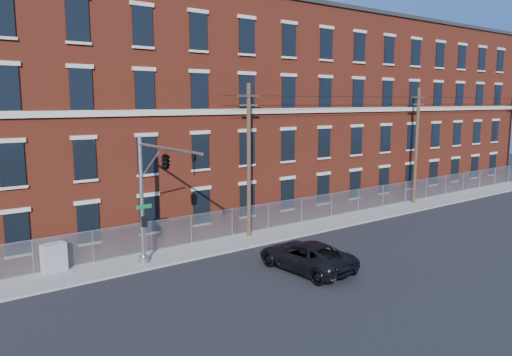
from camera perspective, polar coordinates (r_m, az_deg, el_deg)
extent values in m
plane|color=black|center=(27.78, 2.70, -9.99)|extent=(140.00, 140.00, 0.00)
cube|color=gray|center=(39.30, 11.62, -4.44)|extent=(65.00, 3.00, 0.12)
cube|color=maroon|center=(44.74, 3.23, 7.58)|extent=(55.00, 14.00, 16.00)
cube|color=black|center=(45.31, 3.32, 17.94)|extent=(55.30, 14.30, 0.30)
cube|color=#B1A793|center=(39.58, 9.90, 7.74)|extent=(55.00, 0.18, 0.35)
cube|color=black|center=(28.44, -25.86, -5.82)|extent=(1.20, 0.10, 2.20)
cube|color=black|center=(27.81, -26.35, 1.39)|extent=(1.20, 0.10, 2.20)
cube|color=black|center=(27.64, -26.90, 9.23)|extent=(1.20, 0.10, 2.20)
cube|color=black|center=(27.95, -27.43, 16.60)|extent=(1.20, 0.10, 2.20)
cube|color=black|center=(29.30, -18.80, -4.98)|extent=(1.20, 0.10, 2.20)
cube|color=black|center=(28.69, -19.15, 2.02)|extent=(1.20, 0.10, 2.20)
cube|color=black|center=(28.52, -19.54, 9.62)|extent=(1.20, 0.10, 2.20)
cube|color=black|center=(28.83, -19.93, 16.78)|extent=(1.20, 0.10, 2.20)
cube|color=black|center=(30.58, -12.25, -4.14)|extent=(1.20, 0.10, 2.20)
cube|color=black|center=(29.99, -12.48, 2.58)|extent=(1.20, 0.10, 2.20)
cube|color=black|center=(29.84, -12.72, 9.85)|extent=(1.20, 0.10, 2.20)
cube|color=black|center=(30.13, -12.96, 16.71)|extent=(1.20, 0.10, 2.20)
cube|color=black|center=(32.23, -6.31, -3.33)|extent=(1.20, 0.10, 2.20)
cube|color=black|center=(31.67, -6.42, 3.05)|extent=(1.20, 0.10, 2.20)
cube|color=black|center=(31.52, -6.54, 9.94)|extent=(1.20, 0.10, 2.20)
cube|color=black|center=(31.80, -6.66, 16.44)|extent=(1.20, 0.10, 2.20)
cube|color=black|center=(34.20, -1.01, -2.57)|extent=(1.20, 0.10, 2.20)
cube|color=black|center=(33.67, -1.03, 3.45)|extent=(1.20, 0.10, 2.20)
cube|color=black|center=(33.53, -1.05, 9.92)|extent=(1.20, 0.10, 2.20)
cube|color=black|center=(33.79, -1.07, 16.04)|extent=(1.20, 0.10, 2.20)
cube|color=black|center=(36.42, 3.67, -1.88)|extent=(1.20, 0.10, 2.20)
cube|color=black|center=(35.93, 3.72, 3.77)|extent=(1.20, 0.10, 2.20)
cube|color=black|center=(35.80, 3.79, 9.84)|extent=(1.20, 0.10, 2.20)
cube|color=black|center=(36.04, 3.85, 15.57)|extent=(1.20, 0.10, 2.20)
cube|color=black|center=(38.87, 7.78, -1.27)|extent=(1.20, 0.10, 2.20)
cube|color=black|center=(38.41, 7.90, 4.03)|extent=(1.20, 0.10, 2.20)
cube|color=black|center=(38.28, 8.02, 9.70)|extent=(1.20, 0.10, 2.20)
cube|color=black|center=(38.51, 8.14, 15.06)|extent=(1.20, 0.10, 2.20)
cube|color=black|center=(41.50, 11.39, -0.72)|extent=(1.20, 0.10, 2.20)
cube|color=black|center=(41.06, 11.55, 4.24)|extent=(1.20, 0.10, 2.20)
cube|color=black|center=(40.95, 11.71, 9.54)|extent=(1.20, 0.10, 2.20)
cube|color=black|center=(41.16, 11.87, 14.56)|extent=(1.20, 0.10, 2.20)
cube|color=black|center=(44.27, 14.56, -0.24)|extent=(1.20, 0.10, 2.20)
cube|color=black|center=(43.87, 14.74, 4.41)|extent=(1.20, 0.10, 2.20)
cube|color=black|center=(43.76, 14.94, 9.37)|extent=(1.20, 0.10, 2.20)
cube|color=black|center=(43.96, 15.13, 14.07)|extent=(1.20, 0.10, 2.20)
cube|color=black|center=(47.17, 17.35, 0.18)|extent=(1.20, 0.10, 2.20)
cube|color=black|center=(46.79, 17.55, 4.55)|extent=(1.20, 0.10, 2.20)
cube|color=black|center=(46.69, 17.77, 9.20)|extent=(1.20, 0.10, 2.20)
cube|color=black|center=(46.88, 17.98, 13.60)|extent=(1.20, 0.10, 2.20)
cube|color=black|center=(50.17, 19.81, 0.56)|extent=(1.20, 0.10, 2.20)
cube|color=black|center=(49.81, 20.02, 4.66)|extent=(1.20, 0.10, 2.20)
cube|color=black|center=(49.71, 20.26, 9.03)|extent=(1.20, 0.10, 2.20)
cube|color=black|center=(49.89, 20.48, 13.16)|extent=(1.20, 0.10, 2.20)
cube|color=black|center=(53.25, 21.99, 0.89)|extent=(1.20, 0.10, 2.20)
cube|color=black|center=(52.91, 22.21, 4.75)|extent=(1.20, 0.10, 2.20)
cube|color=black|center=(52.82, 22.45, 8.86)|extent=(1.20, 0.10, 2.20)
cube|color=black|center=(52.99, 22.69, 12.75)|extent=(1.20, 0.10, 2.20)
cube|color=black|center=(56.40, 23.92, 1.18)|extent=(1.20, 0.10, 2.20)
cube|color=black|center=(56.08, 24.15, 4.83)|extent=(1.20, 0.10, 2.20)
cube|color=black|center=(56.00, 24.40, 8.71)|extent=(1.20, 0.10, 2.20)
cube|color=black|center=(56.15, 24.64, 12.37)|extent=(1.20, 0.10, 2.20)
cube|color=black|center=(59.61, 25.66, 1.44)|extent=(1.20, 0.10, 2.20)
cube|color=black|center=(59.31, 25.89, 4.89)|extent=(1.20, 0.10, 2.20)
cube|color=black|center=(59.23, 26.14, 8.56)|extent=(1.20, 0.10, 2.20)
cube|color=black|center=(59.38, 26.38, 12.02)|extent=(1.20, 0.10, 2.20)
cube|color=#A5A8AD|center=(39.95, 10.27, -2.78)|extent=(59.00, 0.02, 1.80)
cylinder|color=#9EA0A5|center=(39.78, 10.30, -1.51)|extent=(59.00, 0.04, 0.04)
cylinder|color=#9EA0A5|center=(28.24, -24.35, -8.30)|extent=(0.06, 0.06, 1.85)
cylinder|color=#9EA0A5|center=(29.01, -18.32, -7.51)|extent=(0.06, 0.06, 1.85)
cylinder|color=#9EA0A5|center=(30.07, -12.67, -6.69)|extent=(0.06, 0.06, 1.85)
cylinder|color=#9EA0A5|center=(31.41, -7.48, -5.88)|extent=(0.06, 0.06, 1.85)
cylinder|color=#9EA0A5|center=(32.99, -2.76, -5.10)|extent=(0.06, 0.06, 1.85)
cylinder|color=#9EA0A5|center=(34.77, 1.49, -4.37)|extent=(0.06, 0.06, 1.85)
cylinder|color=#9EA0A5|center=(36.74, 5.30, -3.69)|extent=(0.06, 0.06, 1.85)
cylinder|color=#9EA0A5|center=(38.85, 8.71, -3.07)|extent=(0.06, 0.06, 1.85)
cylinder|color=#9EA0A5|center=(41.08, 11.75, -2.50)|extent=(0.06, 0.06, 1.85)
cylinder|color=#9EA0A5|center=(43.43, 14.46, -1.99)|extent=(0.06, 0.06, 1.85)
cylinder|color=#9EA0A5|center=(45.86, 16.90, -1.53)|extent=(0.06, 0.06, 1.85)
cylinder|color=#9EA0A5|center=(48.37, 19.08, -1.11)|extent=(0.06, 0.06, 1.85)
cylinder|color=#9EA0A5|center=(50.95, 21.05, -0.73)|extent=(0.06, 0.06, 1.85)
cylinder|color=#9EA0A5|center=(53.58, 22.82, -0.39)|extent=(0.06, 0.06, 1.85)
cylinder|color=#9EA0A5|center=(56.26, 24.42, -0.08)|extent=(0.06, 0.06, 1.85)
cylinder|color=#9EA0A5|center=(58.98, 25.88, 0.20)|extent=(0.06, 0.06, 1.85)
cylinder|color=#9EA0A5|center=(61.74, 27.21, 0.45)|extent=(0.06, 0.06, 1.85)
cylinder|color=#9EA0A5|center=(27.51, -13.06, -2.59)|extent=(0.22, 0.22, 7.00)
cylinder|color=#9EA0A5|center=(28.34, -12.82, -9.14)|extent=(0.50, 0.50, 0.40)
cylinder|color=#9EA0A5|center=(24.15, -10.18, 3.38)|extent=(0.14, 6.50, 0.14)
cylinder|color=#9EA0A5|center=(26.10, -12.15, 1.51)|extent=(0.08, 2.18, 1.56)
cube|color=#0C592D|center=(27.46, -12.81, -3.24)|extent=(0.90, 0.03, 0.22)
cube|color=black|center=(27.52, -12.77, -4.92)|extent=(0.25, 0.25, 0.60)
imported|color=black|center=(21.97, -7.14, 1.48)|extent=(0.16, 0.20, 1.00)
imported|color=black|center=(24.43, -10.41, 2.14)|extent=(0.53, 2.48, 1.00)
cylinder|color=#402D20|center=(32.18, -0.83, 1.98)|extent=(0.28, 0.28, 10.00)
cube|color=#402D20|center=(31.95, -0.85, 9.48)|extent=(1.80, 0.12, 0.12)
cube|color=#402D20|center=(31.95, -0.85, 8.40)|extent=(1.40, 0.12, 0.12)
cylinder|color=#402D20|center=(45.12, 18.02, 3.51)|extent=(0.28, 0.28, 10.00)
cube|color=#402D20|center=(44.96, 18.28, 8.85)|extent=(1.80, 0.12, 0.12)
cube|color=#402D20|center=(44.96, 18.24, 8.08)|extent=(1.40, 0.12, 0.12)
cylinder|color=black|center=(44.79, 18.60, 8.84)|extent=(40.00, 0.02, 0.02)
cylinder|color=black|center=(45.13, 17.97, 8.86)|extent=(40.00, 0.02, 0.02)
cylinder|color=black|center=(44.96, 18.24, 8.08)|extent=(40.00, 0.02, 0.02)
imported|color=black|center=(26.85, 5.76, -8.92)|extent=(2.94, 5.84, 1.58)
cube|color=gray|center=(28.20, -22.31, -8.49)|extent=(1.29, 0.76, 1.52)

